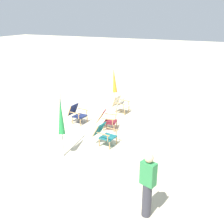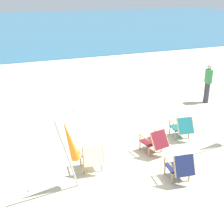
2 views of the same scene
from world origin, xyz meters
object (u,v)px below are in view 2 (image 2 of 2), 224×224
beach_chair_far_center (92,157)px  person_near_chairs (208,83)px  beach_chair_back_right (182,127)px  beach_chair_front_left (181,166)px  beach_chair_front_right (155,141)px  umbrella_furled_orange (70,141)px

beach_chair_far_center → person_near_chairs: 6.89m
beach_chair_back_right → beach_chair_front_left: (-1.35, -1.98, 0.01)m
beach_chair_front_right → beach_chair_front_left: (-0.08, -1.45, 0.01)m
beach_chair_far_center → umbrella_furled_orange: umbrella_furled_orange is taller
beach_chair_back_right → beach_chair_front_right: (-1.27, -0.53, -0.00)m
umbrella_furled_orange → beach_chair_front_right: bearing=17.5°
umbrella_furled_orange → person_near_chairs: bearing=29.7°
beach_chair_front_left → person_near_chairs: size_ratio=0.49×
beach_chair_back_right → beach_chair_front_right: bearing=-157.4°
beach_chair_front_left → umbrella_furled_orange: 2.82m
beach_chair_far_center → beach_chair_front_right: beach_chair_far_center is taller
beach_chair_back_right → person_near_chairs: size_ratio=0.51×
beach_chair_far_center → umbrella_furled_orange: 1.29m
beach_chair_back_right → umbrella_furled_orange: bearing=-160.8°
beach_chair_front_right → person_near_chairs: (4.09, 3.02, 0.42)m
beach_chair_front_left → beach_chair_back_right: bearing=55.8°
beach_chair_front_left → person_near_chairs: person_near_chairs is taller
umbrella_furled_orange → person_near_chairs: size_ratio=1.24×
person_near_chairs → beach_chair_front_left: bearing=-133.0°
beach_chair_back_right → person_near_chairs: (2.81, 2.49, 0.42)m
beach_chair_far_center → beach_chair_front_left: bearing=-32.8°
beach_chair_far_center → umbrella_furled_orange: size_ratio=0.40×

